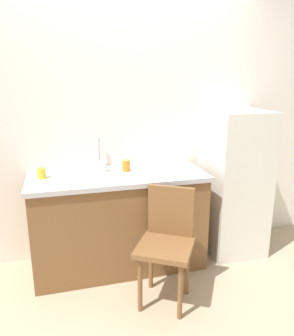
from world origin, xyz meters
The scene contains 10 objects.
ground_plane centered at (0.00, 0.00, 0.00)m, with size 8.00×8.00×0.00m, color tan.
back_wall centered at (0.00, 1.00, 1.26)m, with size 4.80×0.10×2.52m, color white.
cabinet_base centered at (-0.13, 0.65, 0.42)m, with size 1.49×0.60×0.84m, color brown.
countertop centered at (-0.13, 0.65, 0.86)m, with size 1.53×0.64×0.04m, color #B7B7BC.
faucet centered at (-0.26, 0.90, 1.02)m, with size 0.02×0.02×0.29m, color #B7B7BC.
refrigerator centered at (1.02, 0.66, 0.70)m, with size 0.53×0.58×1.40m, color silver.
chair centered at (0.14, 0.08, 0.50)m, with size 0.55×0.55×0.89m.
cup_yellow centered at (-0.76, 0.69, 0.92)m, with size 0.07×0.07×0.09m, color yellow.
cup_white centered at (-0.24, 0.75, 0.93)m, with size 0.06×0.06×0.10m, color white.
cup_orange centered at (-0.04, 0.73, 0.93)m, with size 0.07×0.07×0.10m, color orange.
Camera 1 is at (-0.61, -2.08, 1.70)m, focal length 35.41 mm.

